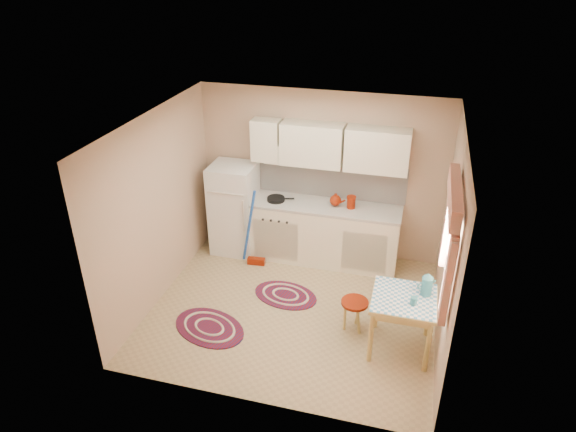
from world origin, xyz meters
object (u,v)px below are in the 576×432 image
object	(u,v)px
table	(401,323)
base_cabinets	(322,233)
stool	(354,315)
fridge	(234,209)

from	to	relation	value
table	base_cabinets	bearing A→B (deg)	127.53
base_cabinets	table	bearing A→B (deg)	-52.47
table	stool	world-z (taller)	table
fridge	base_cabinets	world-z (taller)	fridge
fridge	table	bearing A→B (deg)	-31.69
base_cabinets	stool	world-z (taller)	base_cabinets
table	stool	size ratio (longest dim) A/B	1.71
base_cabinets	fridge	bearing A→B (deg)	-177.87
base_cabinets	table	size ratio (longest dim) A/B	3.12
base_cabinets	table	xyz separation A→B (m)	(1.29, -1.67, -0.08)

